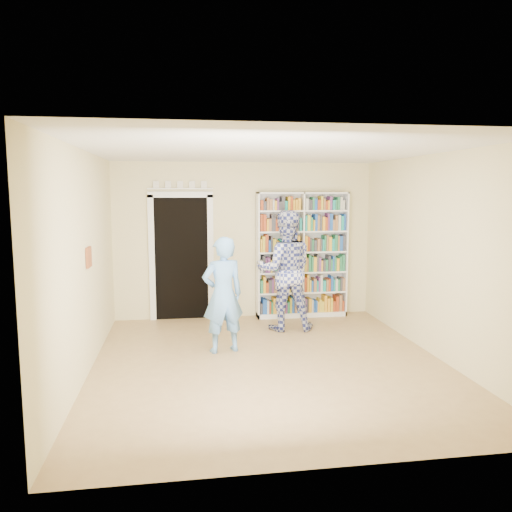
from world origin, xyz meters
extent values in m
plane|color=#9C784B|center=(0.00, 0.00, 0.00)|extent=(5.00, 5.00, 0.00)
plane|color=white|center=(0.00, 0.00, 2.70)|extent=(5.00, 5.00, 0.00)
plane|color=beige|center=(0.00, 2.50, 1.35)|extent=(4.50, 0.00, 4.50)
plane|color=beige|center=(-2.25, 0.00, 1.35)|extent=(0.00, 5.00, 5.00)
plane|color=beige|center=(2.25, 0.00, 1.35)|extent=(0.00, 5.00, 5.00)
cube|color=white|center=(0.99, 2.34, 1.09)|extent=(1.59, 0.30, 2.19)
cube|color=white|center=(0.99, 2.34, 1.09)|extent=(0.02, 0.30, 2.19)
cube|color=black|center=(-1.10, 2.48, 1.05)|extent=(0.90, 0.03, 2.10)
cube|color=white|center=(-1.60, 2.47, 1.05)|extent=(0.10, 0.06, 2.20)
cube|color=white|center=(-0.60, 2.47, 1.05)|extent=(0.10, 0.06, 2.20)
cube|color=white|center=(-1.10, 2.47, 2.15)|extent=(1.10, 0.06, 0.10)
cube|color=white|center=(-1.10, 2.46, 2.25)|extent=(1.10, 0.08, 0.02)
cube|color=brown|center=(-2.23, 0.20, 1.40)|extent=(0.03, 0.25, 0.25)
imported|color=#68A3E7|center=(-0.55, 0.57, 0.80)|extent=(0.66, 0.51, 1.60)
imported|color=navy|center=(0.52, 1.56, 0.96)|extent=(0.99, 0.81, 1.91)
cube|color=white|center=(0.62, 1.39, 1.05)|extent=(0.21, 0.09, 0.31)
camera|label=1|loc=(-1.11, -6.11, 2.20)|focal=35.00mm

